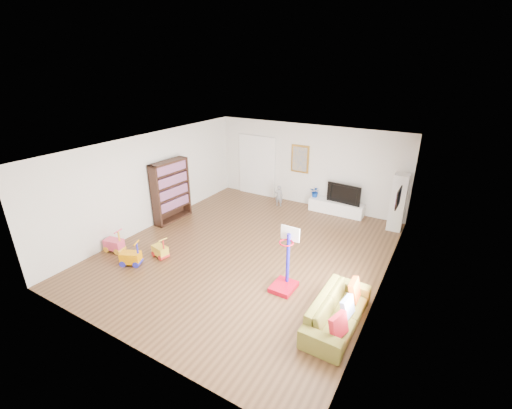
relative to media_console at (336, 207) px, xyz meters
The scene contains 25 objects.
floor 3.68m from the media_console, 108.62° to the right, with size 6.50×7.50×0.00m, color brown.
ceiling 4.44m from the media_console, 108.62° to the right, with size 6.50×7.50×0.00m, color white.
wall_back 1.66m from the media_console, 167.08° to the left, with size 6.50×0.00×2.70m, color silver.
wall_front 7.41m from the media_console, 99.21° to the right, with size 6.50×0.00×2.70m, color white.
wall_left 5.74m from the media_console, 141.80° to the right, with size 0.00×7.50×2.70m, color white.
wall_right 4.21m from the media_console, 59.18° to the right, with size 0.00×7.50×2.70m, color white.
navy_accent 3.36m from the media_console, 45.26° to the right, with size 0.01×3.20×1.70m, color black.
olive_wainscot 2.94m from the media_console, 45.26° to the right, with size 0.01×3.20×1.00m, color brown.
doorway 3.20m from the media_console, behind, with size 1.45×0.06×2.10m, color white.
painting_back 1.97m from the media_console, behind, with size 0.62×0.06×0.92m, color gold.
artwork_right 3.06m from the media_console, 43.29° to the right, with size 0.04×0.56×0.46m, color #7F3F8C.
media_console is the anchor object (origin of this frame).
tall_cabinet 1.95m from the media_console, ahead, with size 0.39×0.39×1.66m, color silver.
bookshelf 5.19m from the media_console, 144.28° to the right, with size 0.33×1.27×1.86m, color #321C13.
sofa 5.18m from the media_console, 71.65° to the right, with size 1.91×0.75×0.56m, color brown.
basketball_hoop 4.51m from the media_console, 85.86° to the right, with size 0.48×0.58×1.40m, color #AD041B.
ride_on_yellow 5.64m from the media_console, 121.04° to the right, with size 0.41×0.26×0.55m, color gold.
ride_on_orange 6.34m from the media_console, 120.76° to the right, with size 0.46×0.29×0.61m, color orange.
ride_on_pink 6.65m from the media_console, 128.27° to the right, with size 0.47×0.29×0.62m, color #E24162.
child 1.91m from the media_console, 168.21° to the right, with size 0.27×0.17×0.73m, color gray.
tv 0.56m from the media_console, 13.41° to the left, with size 1.08×0.14×0.62m, color black.
vase_plant 0.83m from the media_console, behind, with size 0.33×0.29×0.37m, color #09349B.
pillow_left 5.75m from the media_console, 71.66° to the right, with size 0.10×0.39×0.39m, color red.
pillow_center 5.24m from the media_console, 69.91° to the right, with size 0.09×0.36×0.36m, color silver.
pillow_right 4.71m from the media_console, 67.84° to the right, with size 0.10×0.39×0.39m, color #CD4A13.
Camera 1 is at (4.06, -6.52, 4.46)m, focal length 24.00 mm.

